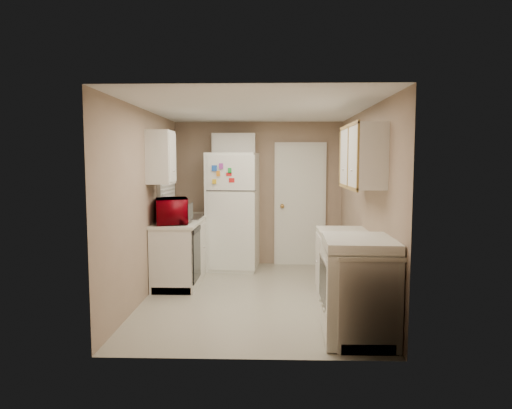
{
  "coord_description": "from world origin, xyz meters",
  "views": [
    {
      "loc": [
        0.19,
        -5.78,
        1.75
      ],
      "look_at": [
        0.0,
        0.5,
        1.15
      ],
      "focal_mm": 32.0,
      "sensor_mm": 36.0,
      "label": 1
    }
  ],
  "objects": [
    {
      "name": "wall_back",
      "position": [
        0.0,
        1.9,
        1.2
      ],
      "size": [
        2.8,
        2.8,
        0.0
      ],
      "primitive_type": "plane",
      "color": "gray",
      "rests_on": "floor"
    },
    {
      "name": "stove",
      "position": [
        1.07,
        -1.36,
        0.51
      ],
      "size": [
        0.71,
        0.86,
        1.01
      ],
      "primitive_type": "cube",
      "rotation": [
        0.0,
        0.0,
        -0.04
      ],
      "color": "white",
      "rests_on": "floor"
    },
    {
      "name": "wall_left",
      "position": [
        -1.4,
        0.0,
        1.2
      ],
      "size": [
        3.8,
        3.8,
        0.0
      ],
      "primitive_type": "plane",
      "color": "gray",
      "rests_on": "floor"
    },
    {
      "name": "refrigerator",
      "position": [
        -0.4,
        1.57,
        0.94
      ],
      "size": [
        0.85,
        0.83,
        1.88
      ],
      "primitive_type": "cube",
      "rotation": [
        0.0,
        0.0,
        -0.1
      ],
      "color": "white",
      "rests_on": "floor"
    },
    {
      "name": "ceiling",
      "position": [
        0.0,
        0.0,
        2.4
      ],
      "size": [
        3.8,
        3.8,
        0.0
      ],
      "primitive_type": "plane",
      "color": "white",
      "rests_on": "floor"
    },
    {
      "name": "floor",
      "position": [
        0.0,
        0.0,
        0.0
      ],
      "size": [
        3.8,
        3.8,
        0.0
      ],
      "primitive_type": "plane",
      "color": "#BCB7A4",
      "rests_on": "ground"
    },
    {
      "name": "interior_door",
      "position": [
        0.7,
        1.86,
        1.02
      ],
      "size": [
        0.86,
        0.06,
        2.08
      ],
      "primitive_type": "cube",
      "color": "white",
      "rests_on": "floor"
    },
    {
      "name": "sink",
      "position": [
        -1.1,
        1.05,
        0.86
      ],
      "size": [
        0.54,
        0.74,
        0.16
      ],
      "primitive_type": "cube",
      "color": "gray",
      "rests_on": "left_counter"
    },
    {
      "name": "microwave",
      "position": [
        -1.15,
        0.39,
        1.05
      ],
      "size": [
        0.68,
        0.48,
        0.41
      ],
      "primitive_type": "imported",
      "rotation": [
        0.0,
        0.0,
        1.81
      ],
      "color": "maroon",
      "rests_on": "left_counter"
    },
    {
      "name": "upper_cabinet_right",
      "position": [
        1.25,
        -0.5,
        1.8
      ],
      "size": [
        0.3,
        1.2,
        0.7
      ],
      "primitive_type": "cube",
      "color": "silver",
      "rests_on": "wall_right"
    },
    {
      "name": "wall_front",
      "position": [
        0.0,
        -1.9,
        1.2
      ],
      "size": [
        2.8,
        2.8,
        0.0
      ],
      "primitive_type": "plane",
      "color": "gray",
      "rests_on": "floor"
    },
    {
      "name": "left_counter",
      "position": [
        -1.1,
        0.9,
        0.45
      ],
      "size": [
        0.6,
        1.8,
        0.9
      ],
      "primitive_type": "cube",
      "color": "silver",
      "rests_on": "floor"
    },
    {
      "name": "right_counter",
      "position": [
        1.1,
        -0.8,
        0.45
      ],
      "size": [
        0.6,
        2.0,
        0.9
      ],
      "primitive_type": "cube",
      "color": "silver",
      "rests_on": "floor"
    },
    {
      "name": "upper_cabinet_left",
      "position": [
        -1.25,
        0.22,
        1.8
      ],
      "size": [
        0.3,
        0.45,
        0.7
      ],
      "primitive_type": "cube",
      "color": "silver",
      "rests_on": "wall_left"
    },
    {
      "name": "wall_right",
      "position": [
        1.4,
        0.0,
        1.2
      ],
      "size": [
        3.8,
        3.8,
        0.0
      ],
      "primitive_type": "plane",
      "color": "gray",
      "rests_on": "floor"
    },
    {
      "name": "cabinet_over_fridge",
      "position": [
        -0.4,
        1.75,
        2.0
      ],
      "size": [
        0.7,
        0.3,
        0.4
      ],
      "primitive_type": "cube",
      "color": "silver",
      "rests_on": "wall_back"
    },
    {
      "name": "soap_bottle",
      "position": [
        -1.15,
        1.34,
        1.0
      ],
      "size": [
        0.1,
        0.1,
        0.19
      ],
      "primitive_type": "imported",
      "rotation": [
        0.0,
        0.0,
        -0.16
      ],
      "color": "silver",
      "rests_on": "left_counter"
    },
    {
      "name": "dishwasher",
      "position": [
        -0.81,
        0.3,
        0.49
      ],
      "size": [
        0.03,
        0.58,
        0.72
      ],
      "primitive_type": "cube",
      "color": "black",
      "rests_on": "floor"
    },
    {
      "name": "window_blinds",
      "position": [
        -1.36,
        1.05,
        1.6
      ],
      "size": [
        0.1,
        0.98,
        1.08
      ],
      "primitive_type": "cube",
      "color": "silver",
      "rests_on": "wall_left"
    }
  ]
}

